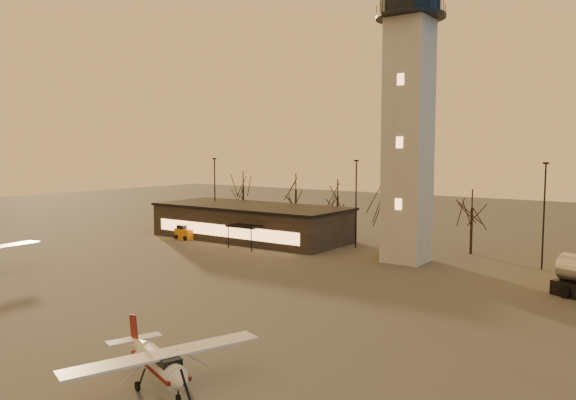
{
  "coord_description": "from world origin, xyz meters",
  "views": [
    {
      "loc": [
        23.04,
        -22.42,
        11.36
      ],
      "look_at": [
        -2.47,
        13.0,
        7.38
      ],
      "focal_mm": 35.0,
      "sensor_mm": 36.0,
      "label": 1
    }
  ],
  "objects": [
    {
      "name": "tree_row",
      "position": [
        -13.7,
        39.16,
        5.94
      ],
      "size": [
        37.2,
        9.2,
        8.8
      ],
      "color": "black",
      "rests_on": "ground"
    },
    {
      "name": "service_cart",
      "position": [
        -28.58,
        27.01,
        0.68
      ],
      "size": [
        2.98,
        2.1,
        1.78
      ],
      "rotation": [
        0.0,
        0.0,
        -0.13
      ],
      "color": "#C8730B",
      "rests_on": "ground"
    },
    {
      "name": "cessna_front",
      "position": [
        3.1,
        -4.98,
        0.91
      ],
      "size": [
        7.74,
        9.45,
        2.65
      ],
      "rotation": [
        0.0,
        0.0,
        -0.35
      ],
      "color": "beige",
      "rests_on": "ground"
    },
    {
      "name": "terminal",
      "position": [
        -21.99,
        31.98,
        2.16
      ],
      "size": [
        25.4,
        12.2,
        4.3
      ],
      "color": "black",
      "rests_on": "ground"
    },
    {
      "name": "control_tower",
      "position": [
        0.0,
        30.0,
        16.33
      ],
      "size": [
        6.8,
        6.8,
        32.6
      ],
      "color": "#A09E98",
      "rests_on": "ground"
    },
    {
      "name": "light_poles",
      "position": [
        0.5,
        31.0,
        5.41
      ],
      "size": [
        58.5,
        12.25,
        10.14
      ],
      "color": "black",
      "rests_on": "ground"
    },
    {
      "name": "ground",
      "position": [
        0.0,
        0.0,
        0.0
      ],
      "size": [
        220.0,
        220.0,
        0.0
      ],
      "primitive_type": "plane",
      "color": "#413E3C",
      "rests_on": "ground"
    }
  ]
}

